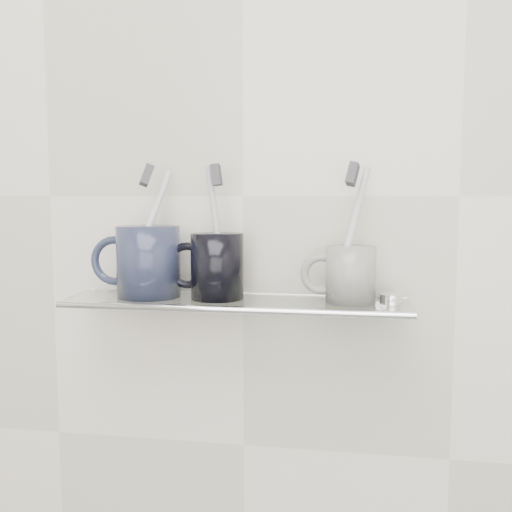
% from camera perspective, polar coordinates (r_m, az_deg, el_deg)
% --- Properties ---
extents(wall_back, '(2.50, 0.00, 2.50)m').
position_cam_1_polar(wall_back, '(0.88, -1.30, 5.98)').
color(wall_back, silver).
rests_on(wall_back, ground).
extents(shelf_glass, '(0.50, 0.12, 0.01)m').
position_cam_1_polar(shelf_glass, '(0.84, -2.05, -4.64)').
color(shelf_glass, silver).
rests_on(shelf_glass, wall_back).
extents(shelf_rail, '(0.50, 0.01, 0.01)m').
position_cam_1_polar(shelf_rail, '(0.78, -2.84, -5.40)').
color(shelf_rail, silver).
rests_on(shelf_rail, shelf_glass).
extents(bracket_left, '(0.02, 0.03, 0.02)m').
position_cam_1_polar(bracket_left, '(0.94, -14.11, -4.26)').
color(bracket_left, silver).
rests_on(bracket_left, wall_back).
extents(bracket_right, '(0.02, 0.03, 0.02)m').
position_cam_1_polar(bracket_right, '(0.87, 12.32, -5.09)').
color(bracket_right, silver).
rests_on(bracket_right, wall_back).
extents(mug_left, '(0.13, 0.13, 0.11)m').
position_cam_1_polar(mug_left, '(0.87, -10.70, -0.54)').
color(mug_left, '#1A2135').
rests_on(mug_left, shelf_glass).
extents(mug_left_handle, '(0.08, 0.01, 0.08)m').
position_cam_1_polar(mug_left_handle, '(0.89, -13.94, -0.47)').
color(mug_left_handle, '#1A2135').
rests_on(mug_left_handle, mug_left).
extents(toothbrush_left, '(0.06, 0.07, 0.18)m').
position_cam_1_polar(toothbrush_left, '(0.86, -10.76, 2.62)').
color(toothbrush_left, silver).
rests_on(toothbrush_left, mug_left).
extents(bristles_left, '(0.03, 0.03, 0.04)m').
position_cam_1_polar(bristles_left, '(0.86, -10.87, 7.93)').
color(bristles_left, '#3B3D41').
rests_on(bristles_left, toothbrush_left).
extents(mug_center, '(0.08, 0.08, 0.10)m').
position_cam_1_polar(mug_center, '(0.84, -3.91, -1.02)').
color(mug_center, black).
rests_on(mug_center, shelf_glass).
extents(mug_center_handle, '(0.07, 0.01, 0.07)m').
position_cam_1_polar(mug_center_handle, '(0.85, -6.86, -0.95)').
color(mug_center_handle, black).
rests_on(mug_center_handle, mug_center).
extents(toothbrush_center, '(0.04, 0.02, 0.19)m').
position_cam_1_polar(toothbrush_center, '(0.83, -3.93, 2.59)').
color(toothbrush_center, '#A4ABAF').
rests_on(toothbrush_center, mug_center).
extents(bristles_center, '(0.02, 0.02, 0.03)m').
position_cam_1_polar(bristles_center, '(0.83, -3.97, 8.09)').
color(bristles_center, '#3B3D41').
rests_on(bristles_center, toothbrush_center).
extents(mug_right, '(0.09, 0.09, 0.08)m').
position_cam_1_polar(mug_right, '(0.82, 9.45, -1.83)').
color(mug_right, white).
rests_on(mug_right, shelf_glass).
extents(mug_right_handle, '(0.06, 0.01, 0.06)m').
position_cam_1_polar(mug_right_handle, '(0.82, 6.54, -1.78)').
color(mug_right_handle, white).
rests_on(mug_right_handle, mug_right).
extents(toothbrush_right, '(0.05, 0.06, 0.18)m').
position_cam_1_polar(toothbrush_right, '(0.81, 9.53, 2.43)').
color(toothbrush_right, silver).
rests_on(toothbrush_right, mug_right).
extents(bristles_right, '(0.02, 0.03, 0.04)m').
position_cam_1_polar(bristles_right, '(0.81, 9.63, 8.07)').
color(bristles_right, '#3B3D41').
rests_on(bristles_right, toothbrush_right).
extents(chrome_cap, '(0.03, 0.03, 0.01)m').
position_cam_1_polar(chrome_cap, '(0.83, 13.37, -4.18)').
color(chrome_cap, silver).
rests_on(chrome_cap, shelf_glass).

